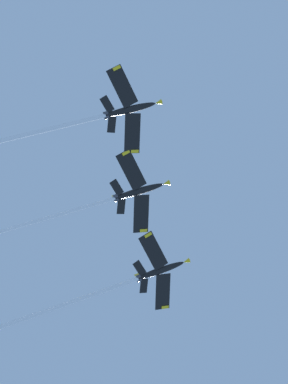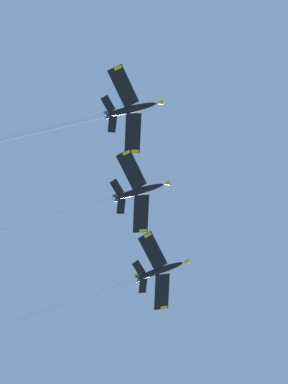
% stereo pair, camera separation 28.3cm
% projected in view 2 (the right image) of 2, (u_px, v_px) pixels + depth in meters
% --- Properties ---
extents(jet_inner_left, '(36.75, 32.35, 17.24)m').
position_uv_depth(jet_inner_left, '(120.00, 284.00, 127.09)').
color(jet_inner_left, black).
extents(jet_centre, '(39.49, 34.17, 17.22)m').
position_uv_depth(jet_centre, '(103.00, 201.00, 123.17)').
color(jet_centre, black).
extents(jet_inner_right, '(37.19, 32.13, 16.89)m').
position_uv_depth(jet_inner_right, '(89.00, 119.00, 118.82)').
color(jet_inner_right, black).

